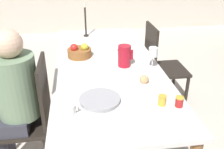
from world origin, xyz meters
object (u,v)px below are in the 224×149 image
object	(u,v)px
serving_tray	(100,100)
fruit_bowl	(79,52)
jam_jar_amber	(162,100)
jam_jar_red	(179,101)
teacup_across	(116,54)
red_pitcher	(124,56)
teacup_near_person	(69,110)
person_seated	(13,95)
chair_person_side	(31,116)
wine_glass_water	(153,53)
chair_opposite	(160,65)
candlestick_tall	(86,23)
bread_plate	(144,82)

from	to	relation	value
serving_tray	fruit_bowl	distance (m)	0.81
jam_jar_amber	fruit_bowl	distance (m)	1.03
serving_tray	jam_jar_amber	distance (m)	0.41
jam_jar_amber	jam_jar_red	size ratio (longest dim) A/B	1.00
teacup_across	fruit_bowl	world-z (taller)	fruit_bowl
red_pitcher	fruit_bowl	world-z (taller)	red_pitcher
red_pitcher	teacup_near_person	world-z (taller)	red_pitcher
person_seated	jam_jar_amber	world-z (taller)	person_seated
serving_tray	red_pitcher	bearing A→B (deg)	63.42
chair_person_side	teacup_across	size ratio (longest dim) A/B	6.55
chair_person_side	fruit_bowl	xyz separation A→B (m)	(0.40, 0.58, 0.27)
wine_glass_water	jam_jar_amber	size ratio (longest dim) A/B	2.70
chair_opposite	teacup_near_person	size ratio (longest dim) A/B	6.55
chair_person_side	chair_opposite	bearing A→B (deg)	-59.38
serving_tray	candlestick_tall	bearing A→B (deg)	90.55
jam_jar_red	red_pitcher	bearing A→B (deg)	109.35
teacup_across	fruit_bowl	xyz separation A→B (m)	(-0.34, 0.05, 0.02)
serving_tray	bread_plate	size ratio (longest dim) A/B	1.21
red_pitcher	jam_jar_amber	xyz separation A→B (m)	(0.13, -0.63, -0.06)
chair_opposite	jam_jar_red	xyz separation A→B (m)	(-0.26, -1.10, 0.26)
red_pitcher	jam_jar_amber	distance (m)	0.65
teacup_near_person	jam_jar_amber	size ratio (longest dim) A/B	2.08
fruit_bowl	candlestick_tall	distance (m)	0.63
jam_jar_amber	chair_person_side	bearing A→B (deg)	160.75
chair_opposite	jam_jar_red	bearing A→B (deg)	-13.15
person_seated	red_pitcher	world-z (taller)	person_seated
red_pitcher	fruit_bowl	distance (m)	0.46
wine_glass_water	candlestick_tall	bearing A→B (deg)	118.04
jam_jar_amber	teacup_near_person	bearing A→B (deg)	-178.39
chair_person_side	chair_opposite	size ratio (longest dim) A/B	1.00
chair_opposite	wine_glass_water	bearing A→B (deg)	-27.16
person_seated	red_pitcher	size ratio (longest dim) A/B	6.33
jam_jar_amber	candlestick_tall	distance (m)	1.57
jam_jar_red	candlestick_tall	size ratio (longest dim) A/B	0.18
person_seated	bread_plate	xyz separation A→B (m)	(0.96, 0.00, 0.03)
red_pitcher	jam_jar_red	distance (m)	0.71
red_pitcher	serving_tray	world-z (taller)	red_pitcher
chair_opposite	serving_tray	xyz separation A→B (m)	(-0.76, -0.97, 0.24)
person_seated	jam_jar_red	size ratio (longest dim) A/B	17.13
red_pitcher	serving_tray	size ratio (longest dim) A/B	0.68
wine_glass_water	red_pitcher	bearing A→B (deg)	160.58
teacup_near_person	fruit_bowl	size ratio (longest dim) A/B	0.65
serving_tray	jam_jar_amber	world-z (taller)	jam_jar_amber
chair_person_side	wine_glass_water	world-z (taller)	chair_person_side
wine_glass_water	serving_tray	bearing A→B (deg)	-137.25
chair_person_side	candlestick_tall	bearing A→B (deg)	-22.54
fruit_bowl	teacup_across	bearing A→B (deg)	-8.23
teacup_near_person	serving_tray	bearing A→B (deg)	28.96
serving_tray	fruit_bowl	xyz separation A→B (m)	(-0.11, 0.80, 0.03)
teacup_across	candlestick_tall	distance (m)	0.72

